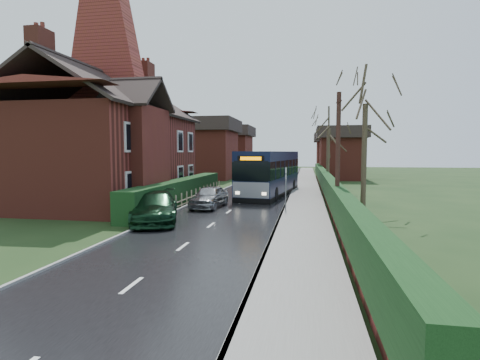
% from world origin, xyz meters
% --- Properties ---
extents(ground, '(140.00, 140.00, 0.00)m').
position_xyz_m(ground, '(0.00, 0.00, 0.00)').
color(ground, '#2A401B').
rests_on(ground, ground).
extents(road, '(6.00, 100.00, 0.02)m').
position_xyz_m(road, '(0.00, 10.00, 0.01)').
color(road, black).
rests_on(road, ground).
extents(pavement, '(2.50, 100.00, 0.14)m').
position_xyz_m(pavement, '(4.25, 10.00, 0.07)').
color(pavement, slate).
rests_on(pavement, ground).
extents(kerb_right, '(0.12, 100.00, 0.14)m').
position_xyz_m(kerb_right, '(3.05, 10.00, 0.07)').
color(kerb_right, gray).
rests_on(kerb_right, ground).
extents(kerb_left, '(0.12, 100.00, 0.10)m').
position_xyz_m(kerb_left, '(-3.05, 10.00, 0.05)').
color(kerb_left, gray).
rests_on(kerb_left, ground).
extents(front_hedge, '(1.20, 16.00, 1.60)m').
position_xyz_m(front_hedge, '(-3.90, 5.00, 0.80)').
color(front_hedge, black).
rests_on(front_hedge, ground).
extents(picket_fence, '(0.10, 16.00, 0.90)m').
position_xyz_m(picket_fence, '(-3.15, 5.00, 0.45)').
color(picket_fence, tan).
rests_on(picket_fence, ground).
extents(right_wall_hedge, '(0.60, 50.00, 1.80)m').
position_xyz_m(right_wall_hedge, '(5.80, 10.00, 1.02)').
color(right_wall_hedge, maroon).
rests_on(right_wall_hedge, ground).
extents(brick_house, '(9.30, 14.60, 10.30)m').
position_xyz_m(brick_house, '(-8.73, 4.78, 4.38)').
color(brick_house, maroon).
rests_on(brick_house, ground).
extents(bus, '(4.07, 11.63, 3.46)m').
position_xyz_m(bus, '(1.50, 10.96, 1.72)').
color(bus, black).
rests_on(bus, ground).
extents(car_silver, '(1.86, 4.08, 1.36)m').
position_xyz_m(car_silver, '(-1.50, 3.41, 0.68)').
color(car_silver, '#A1A1A5').
rests_on(car_silver, ground).
extents(car_green, '(3.60, 5.47, 1.47)m').
position_xyz_m(car_green, '(-2.90, -1.61, 0.74)').
color(car_green, black).
rests_on(car_green, ground).
extents(car_distant, '(1.87, 4.01, 1.27)m').
position_xyz_m(car_distant, '(1.11, 43.17, 0.64)').
color(car_distant, black).
rests_on(car_distant, ground).
extents(bus_stop_sign, '(0.09, 0.39, 2.57)m').
position_xyz_m(bus_stop_sign, '(3.20, 2.52, 1.69)').
color(bus_stop_sign, slate).
rests_on(bus_stop_sign, ground).
extents(telegraph_pole, '(0.21, 0.80, 6.22)m').
position_xyz_m(telegraph_pole, '(5.80, -0.44, 3.15)').
color(telegraph_pole, black).
rests_on(telegraph_pole, ground).
extents(tree_right_near, '(4.01, 4.01, 8.67)m').
position_xyz_m(tree_right_near, '(7.49, 3.02, 6.47)').
color(tree_right_near, '#3C3123').
rests_on(tree_right_near, ground).
extents(tree_right_far, '(3.94, 3.94, 7.61)m').
position_xyz_m(tree_right_far, '(6.09, 13.52, 5.69)').
color(tree_right_far, '#3A3022').
rests_on(tree_right_far, ground).
extents(tree_house_side, '(4.07, 4.07, 9.25)m').
position_xyz_m(tree_house_side, '(-10.06, 11.22, 6.91)').
color(tree_house_side, '#372920').
rests_on(tree_house_side, ground).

